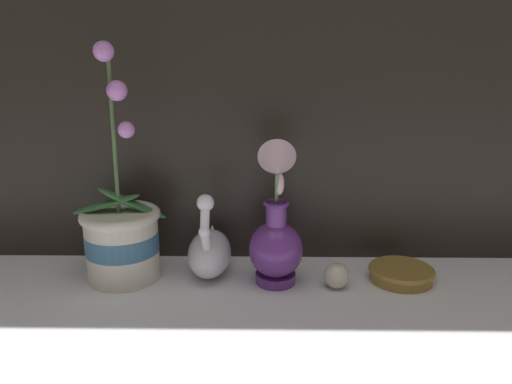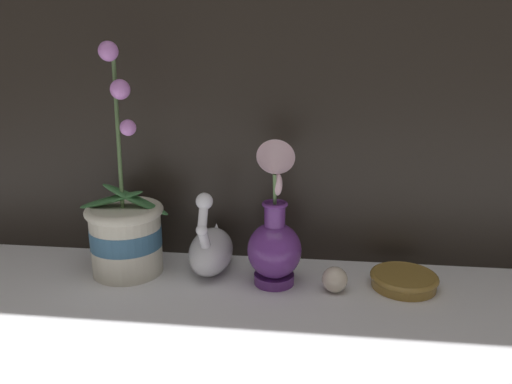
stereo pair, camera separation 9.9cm
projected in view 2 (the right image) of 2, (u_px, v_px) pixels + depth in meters
The scene contains 6 objects.
ground_plane at pixel (262, 300), 0.94m from camera, with size 2.80×2.80×0.00m, color white.
orchid_potted_plant at pixel (126, 230), 1.04m from camera, with size 0.19×0.16×0.47m.
swan_figurine at pixel (211, 248), 1.05m from camera, with size 0.09×0.18×0.19m.
blue_vase at pixel (274, 235), 0.98m from camera, with size 0.11×0.12×0.30m.
glass_sphere at pixel (335, 279), 0.97m from camera, with size 0.05×0.05×0.05m.
amber_dish at pixel (404, 279), 0.99m from camera, with size 0.13×0.13×0.03m.
Camera 2 is at (0.09, -0.84, 0.46)m, focal length 35.00 mm.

